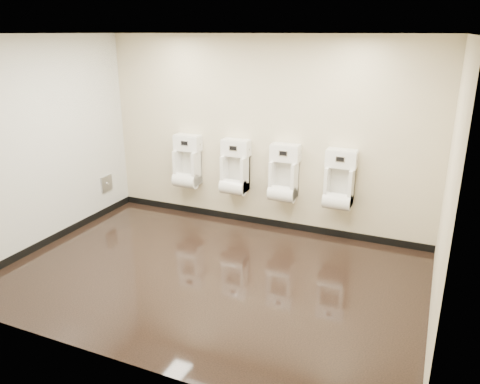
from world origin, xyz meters
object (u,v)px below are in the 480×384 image
object	(u,v)px
urinal_0	(187,165)
urinal_3	(339,184)
urinal_2	(284,177)
urinal_1	(235,171)
access_panel	(107,183)

from	to	relation	value
urinal_0	urinal_3	world-z (taller)	same
urinal_2	urinal_1	bearing A→B (deg)	180.00
urinal_3	urinal_1	bearing A→B (deg)	180.00
access_panel	urinal_3	size ratio (longest dim) A/B	0.31
urinal_2	urinal_3	distance (m)	0.80
access_panel	urinal_2	xyz separation A→B (m)	(2.86, 0.41, 0.34)
urinal_0	urinal_3	distance (m)	2.39
urinal_1	urinal_0	bearing A→B (deg)	180.00
access_panel	urinal_1	xyz separation A→B (m)	(2.09, 0.41, 0.34)
urinal_0	urinal_2	world-z (taller)	same
urinal_1	urinal_3	xyz separation A→B (m)	(1.57, 0.00, 0.00)
urinal_1	urinal_2	distance (m)	0.77
urinal_0	urinal_2	distance (m)	1.59
urinal_1	urinal_2	bearing A→B (deg)	0.00
access_panel	urinal_2	size ratio (longest dim) A/B	0.31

